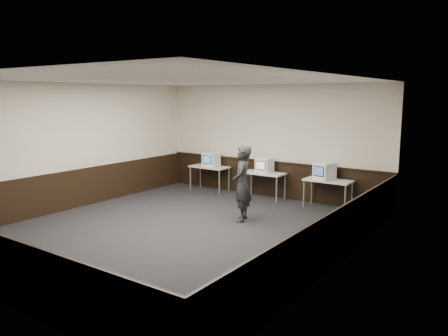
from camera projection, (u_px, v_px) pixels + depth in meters
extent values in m
plane|color=black|center=(180.00, 230.00, 9.45)|extent=(8.00, 8.00, 0.00)
plane|color=white|center=(178.00, 80.00, 8.92)|extent=(8.00, 8.00, 0.00)
plane|color=beige|center=(271.00, 141.00, 12.42)|extent=(7.00, 0.00, 7.00)
plane|color=beige|center=(75.00, 146.00, 11.16)|extent=(0.00, 8.00, 8.00)
plane|color=beige|center=(340.00, 174.00, 7.21)|extent=(0.00, 8.00, 8.00)
cube|color=black|center=(270.00, 179.00, 12.59)|extent=(6.98, 0.04, 1.00)
cube|color=black|center=(78.00, 188.00, 11.33)|extent=(0.04, 7.98, 1.00)
cube|color=black|center=(336.00, 237.00, 7.40)|extent=(0.04, 7.98, 1.00)
cube|color=black|center=(270.00, 161.00, 12.48)|extent=(6.98, 0.06, 0.04)
cube|color=silver|center=(209.00, 167.00, 13.31)|extent=(1.20, 0.60, 0.04)
cylinder|color=#999999|center=(190.00, 178.00, 13.48)|extent=(0.04, 0.04, 0.71)
cylinder|color=#999999|center=(219.00, 182.00, 12.86)|extent=(0.04, 0.04, 0.71)
cylinder|color=#999999|center=(200.00, 176.00, 13.89)|extent=(0.04, 0.04, 0.71)
cylinder|color=#999999|center=(229.00, 180.00, 13.27)|extent=(0.04, 0.04, 0.71)
cube|color=silver|center=(264.00, 173.00, 12.24)|extent=(1.20, 0.60, 0.04)
cylinder|color=#999999|center=(242.00, 185.00, 12.41)|extent=(0.04, 0.04, 0.71)
cylinder|color=#999999|center=(276.00, 190.00, 11.79)|extent=(0.04, 0.04, 0.71)
cylinder|color=#999999|center=(251.00, 183.00, 12.81)|extent=(0.04, 0.04, 0.71)
cylinder|color=#999999|center=(285.00, 187.00, 12.19)|extent=(0.04, 0.04, 0.71)
cube|color=silver|center=(328.00, 180.00, 11.17)|extent=(1.20, 0.60, 0.04)
cylinder|color=#999999|center=(304.00, 194.00, 11.34)|extent=(0.04, 0.04, 0.71)
cylinder|color=#999999|center=(345.00, 200.00, 10.72)|extent=(0.04, 0.04, 0.71)
cylinder|color=#999999|center=(312.00, 190.00, 11.74)|extent=(0.04, 0.04, 0.71)
cylinder|color=#999999|center=(352.00, 196.00, 11.12)|extent=(0.04, 0.04, 0.71)
cube|color=white|center=(211.00, 159.00, 13.25)|extent=(0.44, 0.46, 0.42)
cube|color=black|center=(207.00, 160.00, 13.07)|extent=(0.32, 0.03, 0.25)
cube|color=teal|center=(207.00, 160.00, 13.06)|extent=(0.28, 0.01, 0.21)
cube|color=white|center=(265.00, 165.00, 12.22)|extent=(0.41, 0.43, 0.41)
cube|color=black|center=(261.00, 165.00, 12.04)|extent=(0.30, 0.02, 0.24)
cube|color=beige|center=(260.00, 165.00, 12.04)|extent=(0.26, 0.01, 0.20)
cube|color=white|center=(325.00, 171.00, 11.17)|extent=(0.55, 0.56, 0.44)
cube|color=black|center=(319.00, 171.00, 11.02)|extent=(0.32, 0.11, 0.26)
cube|color=#3D64B5|center=(318.00, 171.00, 11.02)|extent=(0.27, 0.08, 0.22)
imported|color=black|center=(242.00, 184.00, 10.03)|extent=(0.64, 0.76, 1.76)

